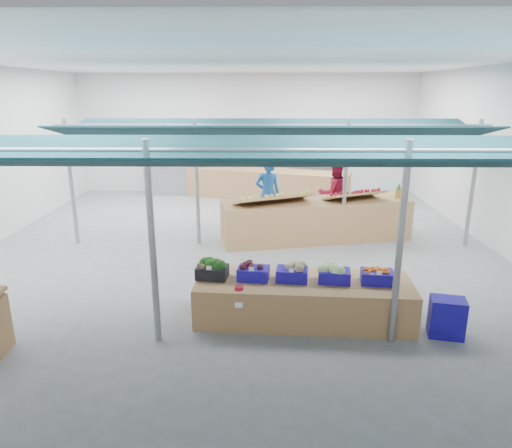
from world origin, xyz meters
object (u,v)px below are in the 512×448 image
(fruit_counter, at_px, (316,220))
(veg_counter, at_px, (303,300))
(crate_stack, at_px, (447,317))
(vendor_right, at_px, (334,194))
(vendor_left, at_px, (268,193))

(fruit_counter, bearing_deg, veg_counter, -111.10)
(fruit_counter, xyz_separation_m, crate_stack, (1.48, -4.67, -0.20))
(veg_counter, height_order, crate_stack, veg_counter)
(vendor_right, bearing_deg, vendor_left, -12.09)
(veg_counter, distance_m, vendor_left, 5.32)
(vendor_left, relative_size, vendor_right, 1.00)
(fruit_counter, distance_m, crate_stack, 4.91)
(veg_counter, xyz_separation_m, fruit_counter, (0.66, 4.16, 0.16))
(fruit_counter, bearing_deg, vendor_right, 49.30)
(vendor_left, bearing_deg, veg_counter, 83.79)
(veg_counter, xyz_separation_m, vendor_right, (1.26, 5.26, 0.60))
(veg_counter, distance_m, vendor_right, 5.44)
(veg_counter, bearing_deg, crate_stack, -10.08)
(fruit_counter, relative_size, vendor_left, 2.50)
(fruit_counter, relative_size, crate_stack, 7.65)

